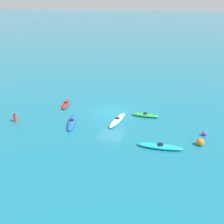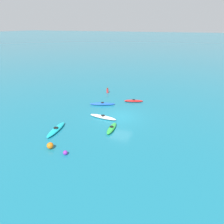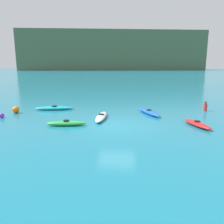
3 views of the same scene
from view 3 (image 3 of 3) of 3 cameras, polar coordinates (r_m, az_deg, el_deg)
ground_plane at (r=14.49m, az=1.27°, el=-3.49°), size 600.00×600.00×0.00m
headland_cliff at (r=206.80m, az=-0.12°, el=15.42°), size 158.80×77.06×31.84m
kayak_green at (r=14.68m, az=-11.89°, el=-2.89°), size 2.66×0.90×0.37m
kayak_white at (r=16.20m, az=-2.84°, el=-1.23°), size 0.79×3.36×0.37m
kayak_red at (r=15.24m, az=21.42°, el=-2.92°), size 1.48×2.66×0.37m
kayak_cyan at (r=20.14m, az=-14.86°, el=1.02°), size 3.47×1.27×0.37m
kayak_blue at (r=18.02m, az=9.69°, el=-0.02°), size 1.89×3.36×0.37m
buoy_purple at (r=18.45m, az=-26.97°, el=-0.81°), size 0.38×0.38×0.38m
buoy_orange at (r=19.81m, az=-23.93°, el=0.57°), size 0.58×0.58×0.58m
person_near_shore at (r=20.61m, az=23.27°, el=1.31°), size 0.45×0.45×0.88m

